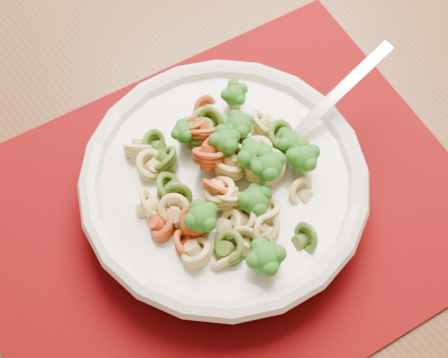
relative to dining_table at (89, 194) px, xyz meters
name	(u,v)px	position (x,y,z in m)	size (l,w,h in m)	color
dining_table	(89,194)	(0.00, 0.00, 0.00)	(1.73, 1.39, 0.76)	#532C17
placemat	(222,214)	(0.12, -0.12, 0.10)	(0.46, 0.36, 0.00)	#520306
pasta_bowl	(224,184)	(0.13, -0.10, 0.13)	(0.27, 0.27, 0.05)	silver
pasta_broccoli_heap	(224,176)	(0.13, -0.10, 0.14)	(0.23, 0.23, 0.06)	tan
fork	(284,144)	(0.19, -0.09, 0.14)	(0.19, 0.02, 0.01)	silver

